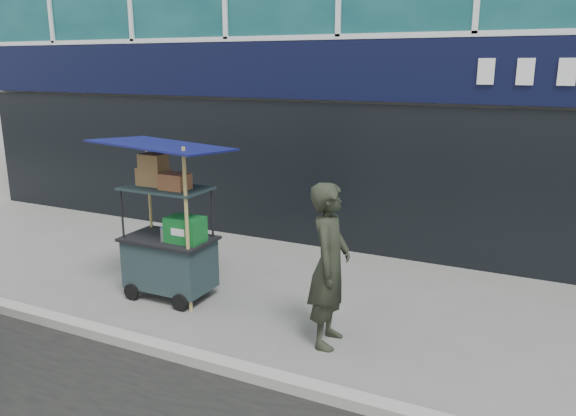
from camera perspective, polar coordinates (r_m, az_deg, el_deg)
The scene contains 4 objects.
ground at distance 6.27m, azimuth -8.89°, elevation -14.36°, with size 80.00×80.00×0.00m, color slate.
curb at distance 6.10m, azimuth -10.02°, elevation -14.64°, with size 80.00×0.18×0.12m, color #989890.
vendor_cart at distance 7.46m, azimuth -11.93°, elevation -3.52°, with size 1.56×1.10×2.11m.
vendor_man at distance 6.06m, azimuth 4.25°, elevation -5.83°, with size 0.66×0.43×1.81m, color black.
Camera 1 is at (3.22, -4.46, 3.00)m, focal length 35.00 mm.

